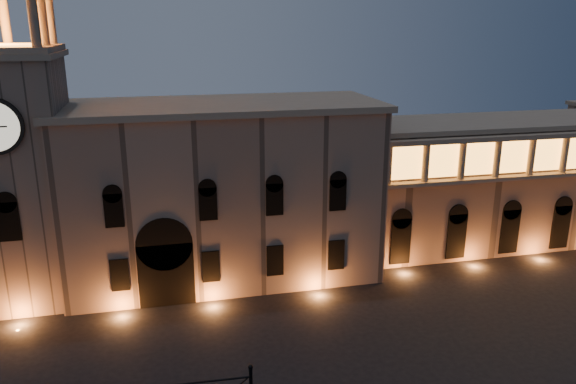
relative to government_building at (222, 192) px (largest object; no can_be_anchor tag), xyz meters
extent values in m
cube|color=#876B58|center=(0.08, 0.07, -0.27)|extent=(30.00, 12.00, 17.00)
cube|color=gray|center=(0.08, 0.07, 8.53)|extent=(30.80, 12.80, 0.60)
cube|color=black|center=(-5.92, -5.33, -5.77)|extent=(5.00, 1.40, 6.00)
cylinder|color=black|center=(-5.92, -5.33, -2.77)|extent=(5.00, 1.40, 5.00)
cube|color=orange|center=(-5.92, -5.53, -5.97)|extent=(4.20, 0.20, 5.00)
cube|color=#876B58|center=(-18.42, -0.93, 2.23)|extent=(9.00, 9.00, 22.00)
cylinder|color=gray|center=(-14.62, -4.73, 16.33)|extent=(0.76, 0.76, 4.20)
cylinder|color=gray|center=(-18.42, 2.87, 16.33)|extent=(0.76, 0.76, 4.20)
cylinder|color=gray|center=(-14.62, 2.87, 16.33)|extent=(0.76, 0.76, 4.20)
cylinder|color=gray|center=(-14.62, -0.93, 16.33)|extent=(0.76, 0.76, 4.20)
cube|color=#826653|center=(34.08, 2.07, -1.77)|extent=(40.00, 10.00, 14.00)
cube|color=gray|center=(34.08, 2.07, 5.48)|extent=(40.60, 10.60, 0.50)
cube|color=gray|center=(34.08, -3.43, 0.53)|extent=(40.00, 1.20, 0.40)
cube|color=gray|center=(34.08, -3.43, 4.83)|extent=(40.00, 1.40, 0.50)
cube|color=orange|center=(34.08, -2.88, 2.73)|extent=(38.00, 0.15, 3.60)
cylinder|color=gray|center=(16.08, -3.43, 2.73)|extent=(0.70, 0.70, 4.00)
cylinder|color=gray|center=(20.08, -3.43, 2.73)|extent=(0.70, 0.70, 4.00)
cylinder|color=gray|center=(24.08, -3.43, 2.73)|extent=(0.70, 0.70, 4.00)
cylinder|color=gray|center=(28.08, -3.43, 2.73)|extent=(0.70, 0.70, 4.00)
cylinder|color=gray|center=(32.08, -3.43, 2.73)|extent=(0.70, 0.70, 4.00)
cylinder|color=gray|center=(36.08, -3.43, 2.73)|extent=(0.70, 0.70, 4.00)
sphere|color=black|center=(-1.74, -27.74, -1.54)|extent=(0.28, 0.28, 0.28)
cylinder|color=black|center=(-4.29, -27.62, -2.16)|extent=(5.09, 0.36, 0.12)
camera|label=1|loc=(-5.63, -53.47, 15.98)|focal=35.00mm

